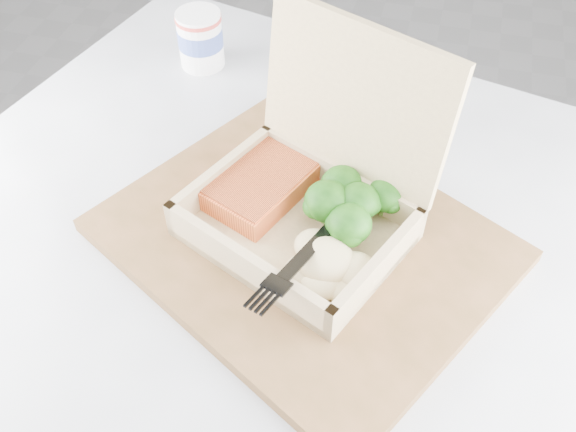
% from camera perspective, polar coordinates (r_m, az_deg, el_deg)
% --- Properties ---
extents(floor, '(4.00, 4.00, 0.00)m').
position_cam_1_polar(floor, '(1.57, 16.71, -10.49)').
color(floor, '#95959A').
rests_on(floor, ground).
extents(cafe_table, '(1.06, 1.06, 0.76)m').
position_cam_1_polar(cafe_table, '(0.83, -1.60, -13.30)').
color(cafe_table, black).
rests_on(cafe_table, floor).
extents(serving_tray, '(0.49, 0.46, 0.02)m').
position_cam_1_polar(serving_tray, '(0.69, 1.34, -2.20)').
color(serving_tray, brown).
rests_on(serving_tray, cafe_table).
extents(takeout_container, '(0.27, 0.26, 0.20)m').
position_cam_1_polar(takeout_container, '(0.66, 2.39, 2.73)').
color(takeout_container, tan).
rests_on(takeout_container, serving_tray).
extents(salmon_fillet, '(0.13, 0.15, 0.03)m').
position_cam_1_polar(salmon_fillet, '(0.70, -2.71, 2.97)').
color(salmon_fillet, orange).
rests_on(salmon_fillet, takeout_container).
extents(broccoli_pile, '(0.11, 0.11, 0.04)m').
position_cam_1_polar(broccoli_pile, '(0.67, 6.23, 0.68)').
color(broccoli_pile, '#2A7119').
rests_on(broccoli_pile, takeout_container).
extents(mashed_potatoes, '(0.09, 0.08, 0.03)m').
position_cam_1_polar(mashed_potatoes, '(0.63, 3.34, -3.94)').
color(mashed_potatoes, beige).
rests_on(mashed_potatoes, takeout_container).
extents(plastic_fork, '(0.07, 0.17, 0.03)m').
position_cam_1_polar(plastic_fork, '(0.64, 3.34, -1.25)').
color(plastic_fork, black).
rests_on(plastic_fork, mashed_potatoes).
extents(paper_cup, '(0.06, 0.06, 0.08)m').
position_cam_1_polar(paper_cup, '(0.93, -7.80, 15.44)').
color(paper_cup, white).
rests_on(paper_cup, cafe_table).
extents(receipt, '(0.11, 0.16, 0.00)m').
position_cam_1_polar(receipt, '(0.82, 6.27, 6.99)').
color(receipt, white).
rests_on(receipt, cafe_table).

